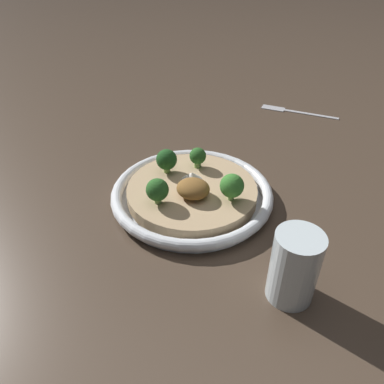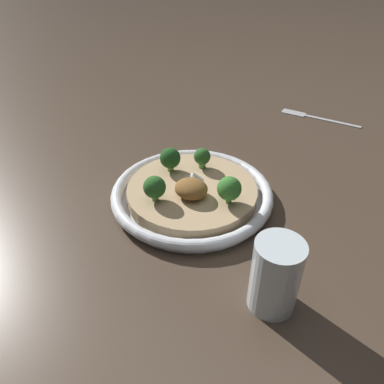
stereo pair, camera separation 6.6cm
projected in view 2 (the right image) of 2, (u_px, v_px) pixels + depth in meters
name	position (u px, v px, depth m)	size (l,w,h in m)	color
ground_plane	(192.00, 200.00, 0.67)	(6.00, 6.00, 0.00)	#47382B
risotto_bowl	(192.00, 193.00, 0.67)	(0.29, 0.29, 0.03)	silver
cheese_sprinkle	(193.00, 176.00, 0.67)	(0.04, 0.04, 0.02)	white
crispy_onion_garnish	(191.00, 189.00, 0.63)	(0.06, 0.05, 0.03)	brown
broccoli_back	(155.00, 187.00, 0.61)	(0.04, 0.04, 0.05)	#668E47
broccoli_right	(170.00, 158.00, 0.68)	(0.04, 0.04, 0.05)	#759E4C
broccoli_front	(202.00, 157.00, 0.70)	(0.03, 0.03, 0.04)	#668E47
broccoli_back_left	(229.00, 189.00, 0.60)	(0.04, 0.04, 0.05)	#668E47
drinking_glass	(275.00, 276.00, 0.46)	(0.06, 0.06, 0.10)	silver
fork_utensil	(312.00, 116.00, 0.96)	(0.20, 0.03, 0.00)	#B7B7BC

